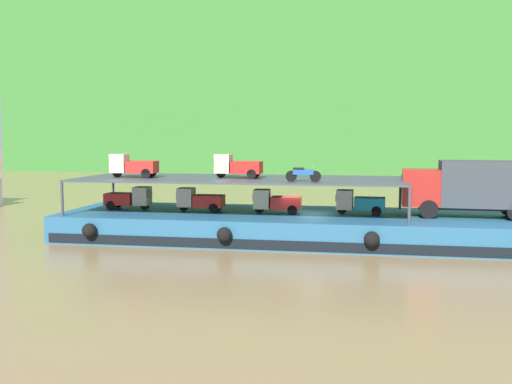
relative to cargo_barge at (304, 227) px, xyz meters
The scene contains 12 objects.
ground_plane 0.75m from the cargo_barge, 90.00° to the left, with size 400.00×400.00×0.00m, color olive.
hillside_far_bank 74.69m from the cargo_barge, 90.00° to the left, with size 113.72×33.25×34.77m.
cargo_barge is the anchor object (origin of this frame).
covered_lorry 9.41m from the cargo_barge, ahead, with size 7.93×2.58×3.10m.
cargo_rack 4.65m from the cargo_barge, behind, with size 18.93×6.94×2.00m.
mini_truck_lower_stern 10.78m from the cargo_barge, behind, with size 2.74×1.21×1.38m.
mini_truck_lower_aft 6.34m from the cargo_barge, behind, with size 2.74×1.20×1.38m.
mini_truck_lower_mid 2.15m from the cargo_barge, behind, with size 2.77×1.25×1.38m.
mini_truck_lower_fore 3.46m from the cargo_barge, ahead, with size 2.79×1.30×1.38m.
mini_truck_upper_stern 10.70m from the cargo_barge, behind, with size 2.78×1.27×1.38m.
mini_truck_upper_mid 5.22m from the cargo_barge, behind, with size 2.76×1.24×1.38m.
motorcycle_upper_port 3.79m from the cargo_barge, 86.90° to the right, with size 1.90×0.55×0.87m.
Camera 1 is at (3.11, -32.96, 5.95)m, focal length 40.63 mm.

